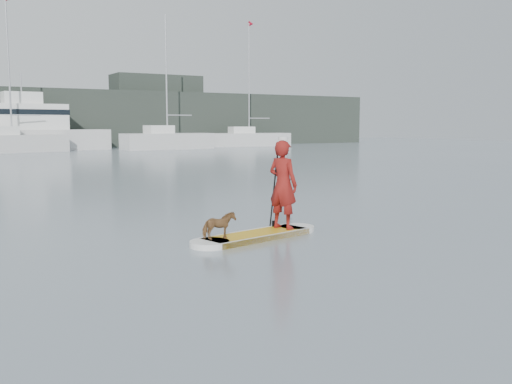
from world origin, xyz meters
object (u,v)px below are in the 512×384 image
paddleboard (256,236)px  sailboat_f (248,138)px  paddler (283,185)px  motor_yacht_a (37,129)px  sailboat_e (167,140)px  dog (219,226)px  sailboat_d (11,141)px

paddleboard → sailboat_f: sailboat_f is taller
paddler → sailboat_f: sailboat_f is taller
paddleboard → paddler: 1.31m
sailboat_f → motor_yacht_a: 22.13m
sailboat_f → sailboat_e: bearing=-157.9°
paddler → motor_yacht_a: bearing=-24.0°
dog → sailboat_f: size_ratio=0.05×
paddler → sailboat_f: 51.09m
paddleboard → sailboat_f: (25.34, 44.97, 0.86)m
motor_yacht_a → paddler: bearing=-96.7°
sailboat_f → motor_yacht_a: (-22.09, 0.82, 1.06)m
paddleboard → sailboat_f: 51.63m
sailboat_f → paddler: bearing=-110.9°
sailboat_d → paddler: bearing=-100.2°
sailboat_d → motor_yacht_a: (2.61, 2.78, 1.03)m
dog → motor_yacht_a: motor_yacht_a is taller
paddler → dog: (-1.78, -0.38, -0.70)m
paddler → sailboat_e: bearing=-39.1°
sailboat_d → sailboat_e: size_ratio=1.04×
paddleboard → dog: 1.07m
dog → sailboat_e: (15.59, 42.44, 0.52)m
paddleboard → motor_yacht_a: bearing=73.9°
sailboat_e → sailboat_f: bearing=11.5°
paddler → sailboat_f: size_ratio=0.14×
paddleboard → dog: size_ratio=4.94×
sailboat_e → motor_yacht_a: 11.94m
sailboat_f → motor_yacht_a: bearing=-174.3°
sailboat_d → sailboat_e: sailboat_d is taller
sailboat_e → sailboat_f: sailboat_f is taller
sailboat_e → motor_yacht_a: sailboat_e is taller
dog → motor_yacht_a: 46.22m
sailboat_f → sailboat_d: bearing=-167.6°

